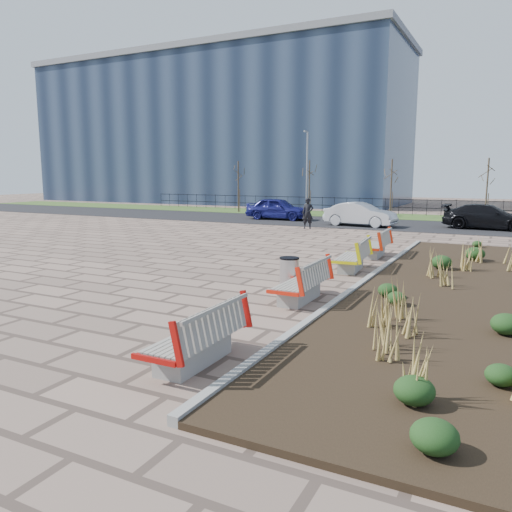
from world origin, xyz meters
The scene contains 21 objects.
ground centered at (0.00, 0.00, 0.00)m, with size 120.00×120.00×0.00m, color #806758.
planting_bed centered at (6.25, 5.00, 0.05)m, with size 4.50×18.00×0.10m, color black.
planting_curb centered at (3.92, 5.00, 0.07)m, with size 0.16×18.00×0.15m, color gray.
grass_verge_far centered at (0.00, 28.00, 0.02)m, with size 80.00×5.00×0.04m, color #33511E.
road centered at (0.00, 22.00, 0.01)m, with size 80.00×7.00×0.02m, color black.
bench_a centered at (3.00, -2.16, 0.50)m, with size 0.90×2.10×1.00m, color #A90E0B, non-canonical shape.
bench_b centered at (3.00, 2.36, 0.50)m, with size 0.90×2.10×1.00m, color red, non-canonical shape.
bench_c centered at (3.00, 6.69, 0.50)m, with size 0.90×2.10×1.00m, color #D8D20B, non-canonical shape.
bench_d centered at (3.00, 9.69, 0.50)m, with size 0.90×2.10×1.00m, color red, non-canonical shape.
litter_bin centered at (2.40, 3.13, 0.45)m, with size 0.49×0.49×0.89m, color #B2B2B7.
pedestrian centered at (-2.68, 17.65, 0.86)m, with size 0.63×0.41×1.71m, color black.
car_blue centered at (-6.47, 21.95, 0.75)m, with size 1.72×4.28×1.46m, color navy.
car_silver centered at (-0.41, 20.26, 0.71)m, with size 1.45×4.16×1.37m, color #B0B2B8.
car_black centered at (6.32, 21.75, 0.70)m, with size 1.92×4.71×1.37m, color black.
tree_a centered at (-12.00, 26.50, 2.04)m, with size 1.40×1.40×4.00m, color #4C3D2D, non-canonical shape.
tree_b centered at (-6.00, 26.50, 2.04)m, with size 1.40×1.40×4.00m, color #4C3D2D, non-canonical shape.
tree_c centered at (0.00, 26.50, 2.04)m, with size 1.40×1.40×4.00m, color #4C3D2D, non-canonical shape.
tree_d centered at (6.00, 26.50, 2.04)m, with size 1.40×1.40×4.00m, color #4C3D2D, non-canonical shape.
lamp_west centered at (-6.00, 26.00, 3.04)m, with size 0.24×0.60×6.00m, color gray, non-canonical shape.
railing_fence centered at (0.00, 29.50, 0.64)m, with size 44.00×0.10×1.20m, color black, non-canonical shape.
building_glass centered at (-22.00, 40.00, 7.50)m, with size 40.00×14.00×15.00m, color #192338.
Camera 1 is at (7.35, -8.54, 3.03)m, focal length 35.00 mm.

